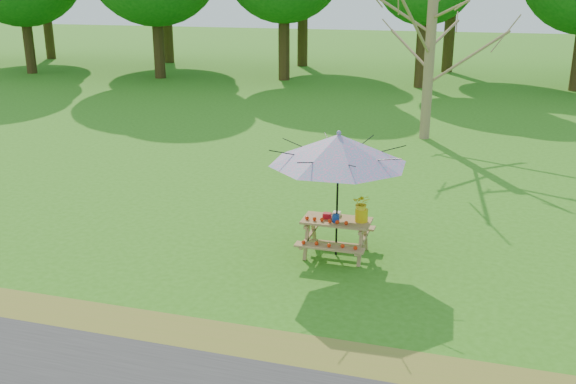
# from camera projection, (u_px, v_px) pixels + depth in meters

# --- Properties ---
(ground) EXTENTS (120.00, 120.00, 0.00)m
(ground) POSITION_uv_depth(u_px,v_px,m) (130.00, 244.00, 11.95)
(ground) COLOR #347516
(ground) RESTS_ON ground
(drygrass_strip) EXTENTS (120.00, 1.20, 0.01)m
(drygrass_strip) POSITION_uv_depth(u_px,v_px,m) (33.00, 315.00, 9.40)
(drygrass_strip) COLOR olive
(drygrass_strip) RESTS_ON ground
(picnic_table) EXTENTS (1.20, 1.32, 0.67)m
(picnic_table) POSITION_uv_depth(u_px,v_px,m) (336.00, 238.00, 11.39)
(picnic_table) COLOR #A5774A
(picnic_table) RESTS_ON ground
(patio_umbrella) EXTENTS (3.10, 3.10, 2.27)m
(patio_umbrella) POSITION_uv_depth(u_px,v_px,m) (338.00, 149.00, 10.89)
(patio_umbrella) COLOR black
(patio_umbrella) RESTS_ON ground
(produce_bins) EXTENTS (0.32, 0.45, 0.13)m
(produce_bins) POSITION_uv_depth(u_px,v_px,m) (333.00, 216.00, 11.30)
(produce_bins) COLOR #AB0D1B
(produce_bins) RESTS_ON picnic_table
(tomatoes_row) EXTENTS (0.77, 0.13, 0.07)m
(tomatoes_row) POSITION_uv_depth(u_px,v_px,m) (326.00, 220.00, 11.15)
(tomatoes_row) COLOR red
(tomatoes_row) RESTS_ON picnic_table
(flower_bucket) EXTENTS (0.32, 0.28, 0.50)m
(flower_bucket) POSITION_uv_depth(u_px,v_px,m) (362.00, 207.00, 11.13)
(flower_bucket) COLOR #EAB70C
(flower_bucket) RESTS_ON picnic_table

